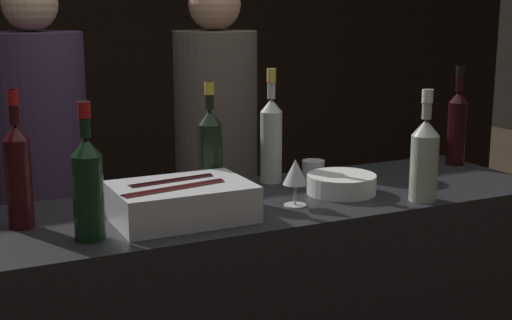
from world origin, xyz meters
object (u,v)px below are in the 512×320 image
at_px(candle_votive, 313,169).
at_px(champagne_bottle, 210,151).
at_px(red_wine_bottle_burgundy, 88,185).
at_px(person_blond_tee, 216,161).
at_px(red_wine_bottle_black_foil, 457,125).
at_px(white_wine_bottle, 424,156).
at_px(wine_glass, 295,173).
at_px(red_wine_bottle_tall, 18,172).
at_px(person_in_hoodie, 41,171).
at_px(rose_wine_bottle, 271,137).
at_px(ice_bin_with_bottles, 180,200).
at_px(bowl_white, 341,183).

xyz_separation_m(candle_votive, champagne_bottle, (-0.41, -0.07, 0.12)).
height_order(red_wine_bottle_burgundy, person_blond_tee, person_blond_tee).
height_order(red_wine_bottle_black_foil, white_wine_bottle, red_wine_bottle_black_foil).
bearing_deg(wine_glass, white_wine_bottle, -16.75).
height_order(red_wine_bottle_tall, white_wine_bottle, red_wine_bottle_tall).
height_order(candle_votive, person_in_hoodie, person_in_hoodie).
height_order(wine_glass, champagne_bottle, champagne_bottle).
xyz_separation_m(champagne_bottle, rose_wine_bottle, (0.26, 0.09, 0.01)).
bearing_deg(red_wine_bottle_black_foil, person_blond_tee, 136.88).
xyz_separation_m(rose_wine_bottle, person_blond_tee, (0.05, 0.59, -0.20)).
distance_m(red_wine_bottle_burgundy, rose_wine_bottle, 0.77).
xyz_separation_m(candle_votive, rose_wine_bottle, (-0.15, 0.02, 0.12)).
relative_size(ice_bin_with_bottles, red_wine_bottle_burgundy, 1.06).
bearing_deg(person_blond_tee, red_wine_bottle_tall, -65.98).
height_order(red_wine_bottle_tall, red_wine_bottle_black_foil, red_wine_bottle_tall).
distance_m(wine_glass, person_in_hoodie, 1.21).
height_order(red_wine_bottle_burgundy, rose_wine_bottle, rose_wine_bottle).
bearing_deg(rose_wine_bottle, red_wine_bottle_burgundy, -153.68).
distance_m(candle_votive, red_wine_bottle_black_foil, 0.60).
relative_size(candle_votive, rose_wine_bottle, 0.20).
bearing_deg(bowl_white, candle_votive, 84.54).
relative_size(red_wine_bottle_black_foil, white_wine_bottle, 1.09).
distance_m(red_wine_bottle_tall, red_wine_bottle_burgundy, 0.23).
distance_m(red_wine_bottle_black_foil, rose_wine_bottle, 0.74).
bearing_deg(rose_wine_bottle, person_blond_tee, 85.41).
relative_size(white_wine_bottle, person_blond_tee, 0.20).
bearing_deg(bowl_white, person_in_hoodie, 127.75).
relative_size(bowl_white, red_wine_bottle_burgundy, 0.62).
xyz_separation_m(white_wine_bottle, champagne_bottle, (-0.57, 0.32, 0.01)).
xyz_separation_m(ice_bin_with_bottles, red_wine_bottle_tall, (-0.41, 0.12, 0.10)).
height_order(white_wine_bottle, person_in_hoodie, person_in_hoodie).
height_order(red_wine_bottle_black_foil, person_blond_tee, person_blond_tee).
bearing_deg(white_wine_bottle, red_wine_bottle_burgundy, 176.11).
distance_m(red_wine_bottle_black_foil, champagne_bottle, 1.00).
relative_size(ice_bin_with_bottles, red_wine_bottle_black_foil, 1.02).
xyz_separation_m(ice_bin_with_bottles, red_wine_bottle_black_foil, (1.16, 0.22, 0.10)).
distance_m(bowl_white, wine_glass, 0.22).
height_order(ice_bin_with_bottles, red_wine_bottle_black_foil, red_wine_bottle_black_foil).
distance_m(ice_bin_with_bottles, red_wine_bottle_black_foil, 1.19).
bearing_deg(red_wine_bottle_burgundy, ice_bin_with_bottles, 13.52).
height_order(ice_bin_with_bottles, white_wine_bottle, white_wine_bottle).
height_order(wine_glass, person_in_hoodie, person_in_hoodie).
distance_m(wine_glass, red_wine_bottle_burgundy, 0.62).
bearing_deg(ice_bin_with_bottles, rose_wine_bottle, 33.18).
bearing_deg(red_wine_bottle_tall, white_wine_bottle, -12.32).
bearing_deg(red_wine_bottle_black_foil, bowl_white, -164.32).
height_order(bowl_white, rose_wine_bottle, rose_wine_bottle).
height_order(candle_votive, person_blond_tee, person_blond_tee).
relative_size(red_wine_bottle_black_foil, champagne_bottle, 1.03).
relative_size(red_wine_bottle_burgundy, red_wine_bottle_black_foil, 0.96).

